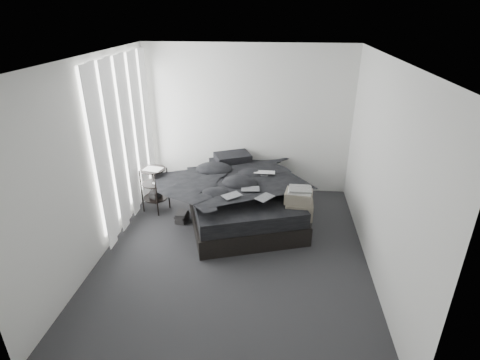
# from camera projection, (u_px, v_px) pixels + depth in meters

# --- Properties ---
(floor) EXTENTS (3.60, 4.20, 0.01)m
(floor) POSITION_uv_depth(u_px,v_px,m) (234.00, 253.00, 5.21)
(floor) COLOR #29292B
(floor) RESTS_ON ground
(ceiling) EXTENTS (3.60, 4.20, 0.01)m
(ceiling) POSITION_uv_depth(u_px,v_px,m) (232.00, 58.00, 4.12)
(ceiling) COLOR white
(ceiling) RESTS_ON ground
(wall_back) EXTENTS (3.60, 0.01, 2.60)m
(wall_back) POSITION_uv_depth(u_px,v_px,m) (248.00, 121.00, 6.56)
(wall_back) COLOR silver
(wall_back) RESTS_ON ground
(wall_front) EXTENTS (3.60, 0.01, 2.60)m
(wall_front) POSITION_uv_depth(u_px,v_px,m) (199.00, 276.00, 2.77)
(wall_front) COLOR silver
(wall_front) RESTS_ON ground
(wall_left) EXTENTS (0.01, 4.20, 2.60)m
(wall_left) POSITION_uv_depth(u_px,v_px,m) (95.00, 161.00, 4.84)
(wall_left) COLOR silver
(wall_left) RESTS_ON ground
(wall_right) EXTENTS (0.01, 4.20, 2.60)m
(wall_right) POSITION_uv_depth(u_px,v_px,m) (382.00, 173.00, 4.50)
(wall_right) COLOR silver
(wall_right) RESTS_ON ground
(window_left) EXTENTS (0.02, 2.00, 2.30)m
(window_left) POSITION_uv_depth(u_px,v_px,m) (123.00, 136.00, 5.63)
(window_left) COLOR white
(window_left) RESTS_ON wall_left
(curtain_left) EXTENTS (0.06, 2.12, 2.48)m
(curtain_left) POSITION_uv_depth(u_px,v_px,m) (127.00, 140.00, 5.65)
(curtain_left) COLOR white
(curtain_left) RESTS_ON wall_left
(bed) EXTENTS (2.17, 2.50, 0.29)m
(bed) POSITION_uv_depth(u_px,v_px,m) (241.00, 208.00, 6.07)
(bed) COLOR black
(bed) RESTS_ON floor
(mattress) EXTENTS (2.09, 2.42, 0.23)m
(mattress) POSITION_uv_depth(u_px,v_px,m) (241.00, 194.00, 5.96)
(mattress) COLOR black
(mattress) RESTS_ON bed
(duvet) EXTENTS (2.04, 2.19, 0.25)m
(duvet) POSITION_uv_depth(u_px,v_px,m) (242.00, 182.00, 5.82)
(duvet) COLOR black
(duvet) RESTS_ON mattress
(pillow_lower) EXTENTS (0.74, 0.61, 0.14)m
(pillow_lower) POSITION_uv_depth(u_px,v_px,m) (228.00, 165.00, 6.61)
(pillow_lower) COLOR black
(pillow_lower) RESTS_ON mattress
(pillow_upper) EXTENTS (0.71, 0.62, 0.13)m
(pillow_upper) POSITION_uv_depth(u_px,v_px,m) (233.00, 157.00, 6.54)
(pillow_upper) COLOR black
(pillow_upper) RESTS_ON pillow_lower
(laptop) EXTENTS (0.34, 0.22, 0.03)m
(laptop) POSITION_uv_depth(u_px,v_px,m) (264.00, 170.00, 5.93)
(laptop) COLOR silver
(laptop) RESTS_ON duvet
(comic_a) EXTENTS (0.32, 0.30, 0.01)m
(comic_a) POSITION_uv_depth(u_px,v_px,m) (232.00, 191.00, 5.26)
(comic_a) COLOR black
(comic_a) RESTS_ON duvet
(comic_b) EXTENTS (0.28, 0.20, 0.01)m
(comic_b) POSITION_uv_depth(u_px,v_px,m) (250.00, 184.00, 5.46)
(comic_b) COLOR black
(comic_b) RESTS_ON duvet
(comic_c) EXTENTS (0.30, 0.32, 0.01)m
(comic_c) POSITION_uv_depth(u_px,v_px,m) (265.00, 192.00, 5.21)
(comic_c) COLOR black
(comic_c) RESTS_ON duvet
(side_stand) EXTENTS (0.52, 0.52, 0.74)m
(side_stand) POSITION_uv_depth(u_px,v_px,m) (155.00, 190.00, 6.17)
(side_stand) COLOR black
(side_stand) RESTS_ON floor
(papers) EXTENTS (0.32, 0.26, 0.01)m
(papers) POSITION_uv_depth(u_px,v_px,m) (153.00, 169.00, 6.00)
(papers) COLOR white
(papers) RESTS_ON side_stand
(floor_books) EXTENTS (0.19, 0.25, 0.16)m
(floor_books) POSITION_uv_depth(u_px,v_px,m) (182.00, 217.00, 5.94)
(floor_books) COLOR black
(floor_books) RESTS_ON floor
(box_lower) EXTENTS (0.46, 0.37, 0.31)m
(box_lower) POSITION_uv_depth(u_px,v_px,m) (297.00, 225.00, 5.57)
(box_lower) COLOR black
(box_lower) RESTS_ON floor
(box_mid) EXTENTS (0.41, 0.33, 0.24)m
(box_mid) POSITION_uv_depth(u_px,v_px,m) (299.00, 209.00, 5.45)
(box_mid) COLOR #6B6354
(box_mid) RESTS_ON box_lower
(box_upper) EXTENTS (0.42, 0.36, 0.17)m
(box_upper) POSITION_uv_depth(u_px,v_px,m) (299.00, 197.00, 5.37)
(box_upper) COLOR #6B6354
(box_upper) RESTS_ON box_mid
(art_book_white) EXTENTS (0.35, 0.29, 0.03)m
(art_book_white) POSITION_uv_depth(u_px,v_px,m) (300.00, 191.00, 5.33)
(art_book_white) COLOR silver
(art_book_white) RESTS_ON box_upper
(art_book_snake) EXTENTS (0.31, 0.25, 0.03)m
(art_book_snake) POSITION_uv_depth(u_px,v_px,m) (300.00, 189.00, 5.31)
(art_book_snake) COLOR silver
(art_book_snake) RESTS_ON art_book_white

